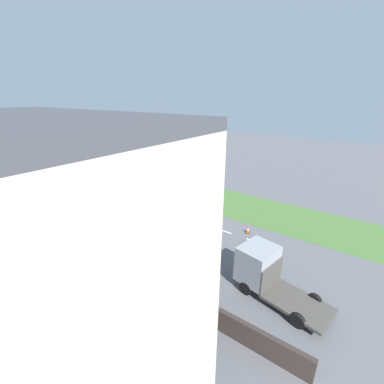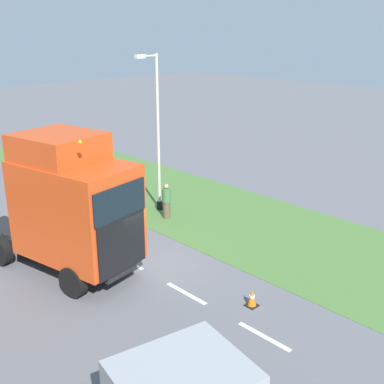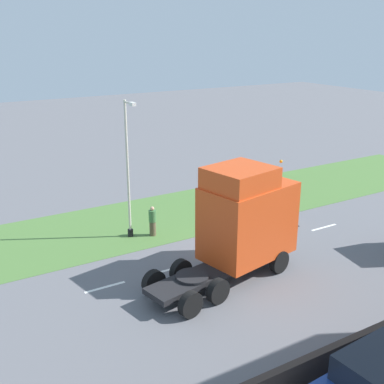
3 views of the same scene
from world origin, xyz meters
name	(u,v)px [view 1 (image 1 of 3)]	position (x,y,z in m)	size (l,w,h in m)	color
ground_plane	(199,223)	(0.00, 0.00, 0.00)	(120.00, 120.00, 0.00)	slate
grass_verge	(230,203)	(-6.00, 0.00, 0.01)	(7.00, 44.00, 0.01)	#4C7538
lane_markings	(193,221)	(0.00, -0.70, 0.00)	(0.16, 14.60, 0.00)	white
boundary_wall	(122,265)	(9.00, 0.00, 0.63)	(0.25, 24.00, 1.27)	#382D28
lorry_cab	(176,201)	(1.83, -1.26, 2.49)	(3.84, 7.61, 5.09)	black
flatbed_truck	(263,269)	(4.99, 8.10, 1.47)	(3.17, 5.70, 2.80)	#999EA3
parked_car	(70,256)	(10.77, -3.21, 1.04)	(2.20, 4.32, 2.15)	navy
lamp_post	(192,171)	(-4.25, -4.00, 3.39)	(1.26, 0.28, 7.18)	black
pedestrian	(197,196)	(-3.86, -2.93, 0.80)	(0.39, 0.39, 1.63)	brown
traffic_cone_lead	(248,230)	(-0.97, 4.44, 0.28)	(0.36, 0.36, 0.58)	black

